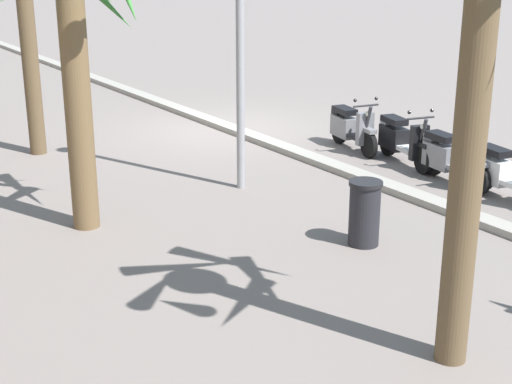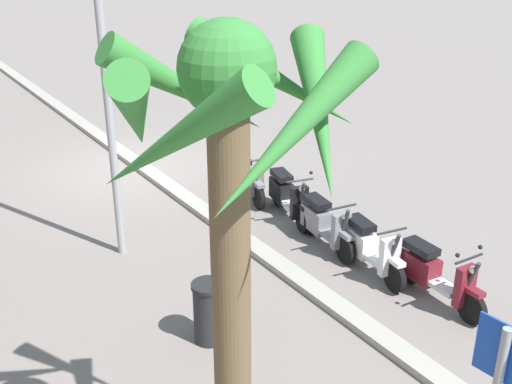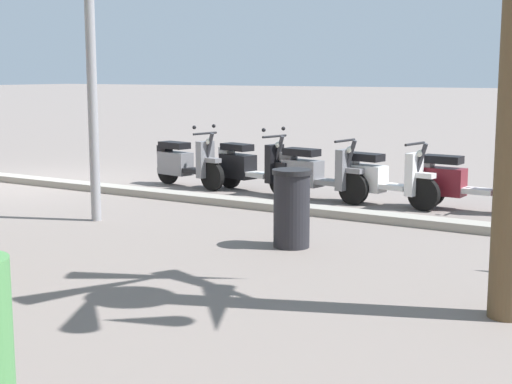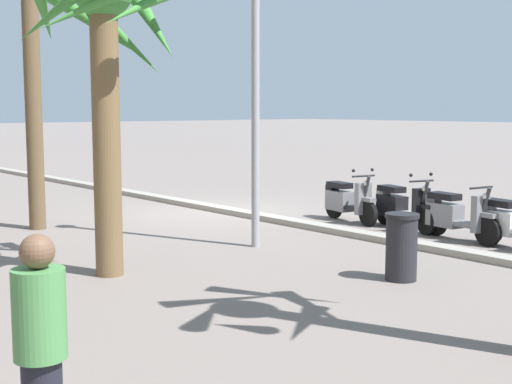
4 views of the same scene
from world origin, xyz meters
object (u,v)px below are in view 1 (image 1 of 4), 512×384
at_px(scooter_black_mid_rear, 401,140).
at_px(litter_bin, 364,212).
at_px(scooter_grey_far_back, 351,128).
at_px(scooter_white_mid_centre, 504,173).
at_px(scooter_grey_mid_front, 450,158).
at_px(palm_tree_mid_walkway, 70,1).

relative_size(scooter_black_mid_rear, litter_bin, 1.91).
bearing_deg(scooter_grey_far_back, litter_bin, 141.08).
height_order(scooter_white_mid_centre, scooter_grey_mid_front, same).
xyz_separation_m(scooter_white_mid_centre, palm_tree_mid_walkway, (2.68, 6.33, 2.92)).
bearing_deg(palm_tree_mid_walkway, scooter_black_mid_rear, -91.18).
xyz_separation_m(scooter_grey_mid_front, scooter_grey_far_back, (2.74, -0.05, -0.01)).
xyz_separation_m(scooter_black_mid_rear, litter_bin, (-2.76, 3.45, 0.03)).
xyz_separation_m(scooter_white_mid_centre, scooter_grey_far_back, (3.87, 0.02, 0.00)).
bearing_deg(scooter_white_mid_centre, scooter_grey_mid_front, 3.84).
bearing_deg(scooter_black_mid_rear, scooter_white_mid_centre, 177.08).
bearing_deg(scooter_grey_mid_front, palm_tree_mid_walkway, 75.99).
bearing_deg(litter_bin, scooter_black_mid_rear, -51.29).
bearing_deg(scooter_black_mid_rear, scooter_grey_far_back, 6.67).
relative_size(scooter_grey_mid_front, scooter_grey_far_back, 1.01).
bearing_deg(litter_bin, palm_tree_mid_walkway, 46.17).
height_order(scooter_grey_far_back, palm_tree_mid_walkway, palm_tree_mid_walkway).
bearing_deg(scooter_grey_mid_front, scooter_black_mid_rear, -8.20).
bearing_deg(palm_tree_mid_walkway, scooter_grey_far_back, -79.39).
relative_size(scooter_white_mid_centre, scooter_black_mid_rear, 0.99).
distance_m(scooter_white_mid_centre, litter_bin, 3.32).
distance_m(scooter_black_mid_rear, scooter_grey_far_back, 1.33).
bearing_deg(scooter_white_mid_centre, palm_tree_mid_walkway, 67.03).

